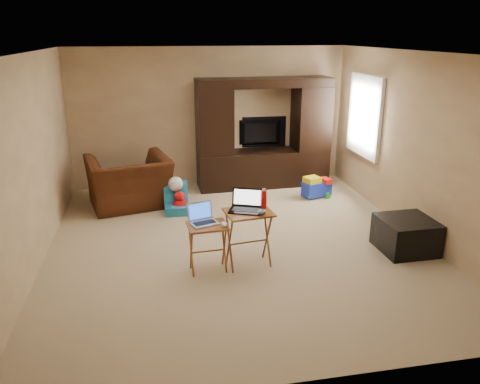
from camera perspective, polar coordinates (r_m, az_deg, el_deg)
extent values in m
plane|color=tan|center=(6.44, -0.34, -6.17)|extent=(5.50, 5.50, 0.00)
plane|color=silver|center=(5.84, -0.38, 16.64)|extent=(5.50, 5.50, 0.00)
plane|color=tan|center=(8.68, -3.70, 9.06)|extent=(5.00, 0.00, 5.00)
plane|color=tan|center=(3.50, 7.91, -6.37)|extent=(5.00, 0.00, 5.00)
plane|color=tan|center=(6.10, -24.17, 3.17)|extent=(0.00, 5.50, 5.50)
plane|color=tan|center=(6.91, 20.58, 5.33)|extent=(0.00, 5.50, 5.50)
plane|color=white|center=(8.21, 15.07, 8.95)|extent=(0.00, 1.20, 1.20)
cube|color=white|center=(8.20, 14.94, 8.95)|extent=(0.06, 1.14, 1.34)
cube|color=black|center=(8.57, 2.87, 7.16)|extent=(2.42, 0.66, 1.97)
imported|color=black|center=(8.81, 2.51, 7.21)|extent=(1.01, 0.19, 0.58)
imported|color=#4C2010|center=(7.84, -13.33, 1.18)|extent=(1.49, 1.37, 0.82)
cube|color=black|center=(6.52, 19.58, -4.94)|extent=(0.69, 0.69, 0.43)
cube|color=#9D5A26|center=(5.61, -3.94, -6.83)|extent=(0.48, 0.40, 0.60)
cube|color=brown|center=(5.71, 1.05, -5.70)|extent=(0.60, 0.50, 0.71)
cube|color=#A6A6AA|center=(5.47, -4.38, -2.77)|extent=(0.38, 0.34, 0.24)
cube|color=black|center=(5.54, 0.64, -1.18)|extent=(0.46, 0.42, 0.24)
ellipsoid|color=silver|center=(5.44, -1.93, -3.93)|extent=(0.09, 0.13, 0.05)
ellipsoid|color=#444449|center=(5.47, 2.67, -2.45)|extent=(0.13, 0.17, 0.06)
cylinder|color=red|center=(5.64, 2.90, -0.92)|extent=(0.07, 0.07, 0.22)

